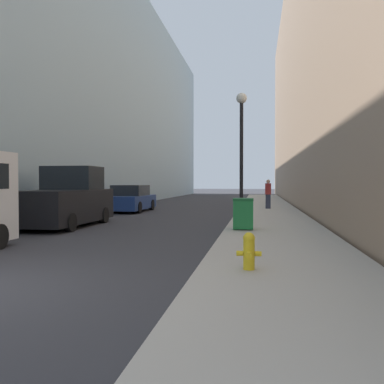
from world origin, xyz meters
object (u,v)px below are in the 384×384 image
(fire_hydrant, at_px, (249,250))
(trash_bin, at_px, (243,213))
(lamppost, at_px, (241,141))
(parked_sedan_near, at_px, (131,199))
(pickup_truck, at_px, (65,201))
(pedestrian_on_sidewalk, at_px, (268,194))

(fire_hydrant, distance_m, trash_bin, 6.43)
(trash_bin, distance_m, lamppost, 4.83)
(lamppost, xyz_separation_m, parked_sedan_near, (-6.47, 5.50, -2.70))
(fire_hydrant, xyz_separation_m, trash_bin, (-0.31, 6.42, 0.18))
(trash_bin, height_order, lamppost, lamppost)
(pickup_truck, bearing_deg, lamppost, 22.07)
(parked_sedan_near, bearing_deg, pedestrian_on_sidewalk, 13.59)
(fire_hydrant, xyz_separation_m, pedestrian_on_sidewalk, (0.75, 17.77, 0.51))
(lamppost, bearing_deg, trash_bin, -86.86)
(fire_hydrant, relative_size, pickup_truck, 0.13)
(fire_hydrant, relative_size, lamppost, 0.13)
(lamppost, distance_m, pedestrian_on_sidewalk, 7.87)
(pedestrian_on_sidewalk, bearing_deg, fire_hydrant, -92.41)
(pickup_truck, bearing_deg, trash_bin, -10.83)
(trash_bin, distance_m, pickup_truck, 6.93)
(pedestrian_on_sidewalk, bearing_deg, pickup_truck, -128.05)
(fire_hydrant, bearing_deg, pedestrian_on_sidewalk, 87.59)
(trash_bin, relative_size, parked_sedan_near, 0.22)
(lamppost, bearing_deg, pickup_truck, -157.93)
(lamppost, distance_m, pickup_truck, 7.51)
(trash_bin, bearing_deg, pickup_truck, 169.17)
(trash_bin, bearing_deg, parked_sedan_near, 125.21)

